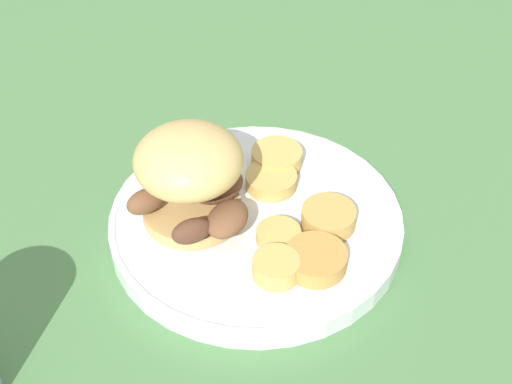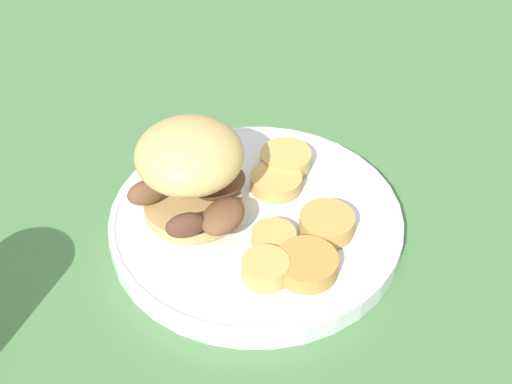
{
  "view_description": "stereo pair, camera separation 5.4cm",
  "coord_description": "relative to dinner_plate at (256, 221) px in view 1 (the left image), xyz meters",
  "views": [
    {
      "loc": [
        -0.1,
        -0.43,
        0.45
      ],
      "look_at": [
        0.0,
        0.0,
        0.05
      ],
      "focal_mm": 50.0,
      "sensor_mm": 36.0,
      "label": 1
    },
    {
      "loc": [
        -0.05,
        -0.44,
        0.45
      ],
      "look_at": [
        0.0,
        0.0,
        0.05
      ],
      "focal_mm": 50.0,
      "sensor_mm": 36.0,
      "label": 2
    }
  ],
  "objects": [
    {
      "name": "potato_round_3",
      "position": [
        0.03,
        0.06,
        0.02
      ],
      "size": [
        0.05,
        0.05,
        0.01
      ],
      "primitive_type": "cylinder",
      "color": "tan",
      "rests_on": "dinner_plate"
    },
    {
      "name": "potato_round_0",
      "position": [
        0.03,
        -0.07,
        0.02
      ],
      "size": [
        0.05,
        0.05,
        0.02
      ],
      "primitive_type": "cylinder",
      "color": "#BC8942",
      "rests_on": "dinner_plate"
    },
    {
      "name": "potato_round_5",
      "position": [
        0.02,
        0.03,
        0.02
      ],
      "size": [
        0.05,
        0.05,
        0.01
      ],
      "primitive_type": "cylinder",
      "color": "tan",
      "rests_on": "dinner_plate"
    },
    {
      "name": "dinner_plate",
      "position": [
        0.0,
        0.0,
        0.0
      ],
      "size": [
        0.25,
        0.25,
        0.02
      ],
      "color": "white",
      "rests_on": "ground_plane"
    },
    {
      "name": "potato_round_4",
      "position": [
        0.06,
        -0.03,
        0.02
      ],
      "size": [
        0.05,
        0.05,
        0.02
      ],
      "primitive_type": "cylinder",
      "color": "tan",
      "rests_on": "dinner_plate"
    },
    {
      "name": "ground_plane",
      "position": [
        0.0,
        0.0,
        -0.01
      ],
      "size": [
        4.0,
        4.0,
        0.0
      ],
      "primitive_type": "plane",
      "color": "#4C7A47"
    },
    {
      "name": "potato_round_1",
      "position": [
        0.01,
        -0.03,
        0.01
      ],
      "size": [
        0.04,
        0.04,
        0.01
      ],
      "primitive_type": "cylinder",
      "color": "tan",
      "rests_on": "dinner_plate"
    },
    {
      "name": "potato_round_2",
      "position": [
        0.0,
        -0.07,
        0.02
      ],
      "size": [
        0.04,
        0.04,
        0.02
      ],
      "primitive_type": "cylinder",
      "color": "tan",
      "rests_on": "dinner_plate"
    },
    {
      "name": "sandwich",
      "position": [
        -0.05,
        0.01,
        0.06
      ],
      "size": [
        0.11,
        0.11,
        0.09
      ],
      "color": "tan",
      "rests_on": "dinner_plate"
    }
  ]
}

